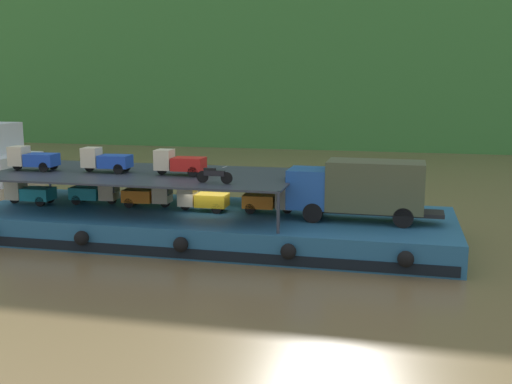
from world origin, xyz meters
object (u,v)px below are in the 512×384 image
covered_lorry (359,188)px  mini_truck_lower_mid (148,195)px  mini_truck_upper_mid (106,160)px  mini_truck_upper_fore (179,163)px  mini_truck_lower_bow (269,200)px  mini_truck_lower_stern (29,192)px  mini_truck_lower_fore (202,199)px  mini_truck_upper_stern (33,159)px  mini_truck_lower_aft (96,192)px  motorcycle_upper_port (214,175)px  cargo_barge (210,225)px

covered_lorry → mini_truck_lower_mid: covered_lorry is taller
mini_truck_upper_mid → mini_truck_upper_fore: (4.38, -0.05, 0.00)m
covered_lorry → mini_truck_lower_bow: size_ratio=2.84×
mini_truck_lower_bow → mini_truck_upper_fore: bearing=-171.8°
mini_truck_lower_stern → mini_truck_lower_fore: bearing=2.8°
covered_lorry → mini_truck_upper_stern: (-18.53, -0.15, 1.00)m
mini_truck_lower_fore → mini_truck_lower_aft: bearing=175.8°
mini_truck_lower_mid → mini_truck_upper_stern: size_ratio=1.00×
mini_truck_lower_bow → mini_truck_upper_mid: 9.51m
mini_truck_lower_mid → mini_truck_lower_fore: same height
mini_truck_lower_aft → mini_truck_upper_mid: (1.12, -0.73, 2.00)m
mini_truck_lower_mid → mini_truck_upper_stern: bearing=-171.8°
mini_truck_upper_fore → motorcycle_upper_port: size_ratio=1.45×
mini_truck_upper_mid → motorcycle_upper_port: mini_truck_upper_mid is taller
mini_truck_lower_fore → mini_truck_upper_fore: 2.35m
mini_truck_lower_mid → mini_truck_upper_mid: (-2.23, -0.62, 2.00)m
mini_truck_upper_stern → motorcycle_upper_port: 11.61m
mini_truck_upper_fore → mini_truck_upper_mid: bearing=179.3°
mini_truck_lower_stern → mini_truck_upper_mid: 5.21m
cargo_barge → covered_lorry: size_ratio=3.32×
mini_truck_lower_aft → mini_truck_upper_mid: mini_truck_upper_mid is taller
mini_truck_lower_stern → mini_truck_lower_bow: (14.08, 0.92, 0.00)m
mini_truck_lower_aft → mini_truck_upper_stern: mini_truck_upper_stern is taller
cargo_barge → mini_truck_upper_mid: mini_truck_upper_mid is taller
mini_truck_lower_mid → mini_truck_lower_fore: 3.37m
cargo_barge → mini_truck_lower_fore: 1.51m
mini_truck_lower_fore → mini_truck_upper_fore: size_ratio=1.00×
motorcycle_upper_port → covered_lorry: bearing=16.0°
covered_lorry → mini_truck_lower_bow: bearing=170.3°
mini_truck_lower_fore → mini_truck_upper_fore: mini_truck_upper_fore is taller
cargo_barge → motorcycle_upper_port: motorcycle_upper_port is taller
cargo_barge → mini_truck_upper_mid: size_ratio=9.37×
mini_truck_upper_stern → mini_truck_upper_mid: same height
covered_lorry → mini_truck_lower_stern: (-18.94, -0.09, -1.00)m
mini_truck_upper_stern → mini_truck_lower_bow: bearing=4.1°
covered_lorry → mini_truck_lower_bow: 5.03m
mini_truck_lower_stern → motorcycle_upper_port: motorcycle_upper_port is taller
mini_truck_upper_mid → cargo_barge: bearing=1.3°
mini_truck_lower_stern → mini_truck_lower_aft: size_ratio=0.99×
mini_truck_upper_mid → mini_truck_upper_fore: same height
covered_lorry → motorcycle_upper_port: size_ratio=4.14×
mini_truck_upper_stern → motorcycle_upper_port: (11.45, -1.88, -0.26)m
covered_lorry → mini_truck_lower_mid: bearing=176.1°
mini_truck_lower_aft → mini_truck_lower_mid: size_ratio=1.00×
mini_truck_lower_stern → mini_truck_lower_mid: 7.10m
mini_truck_lower_aft → mini_truck_lower_bow: bearing=-0.4°
covered_lorry → mini_truck_lower_mid: 11.97m
mini_truck_upper_mid → mini_truck_lower_bow: bearing=4.0°
cargo_barge → mini_truck_upper_fore: mini_truck_upper_fore is taller
cargo_barge → mini_truck_lower_fore: bearing=167.7°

